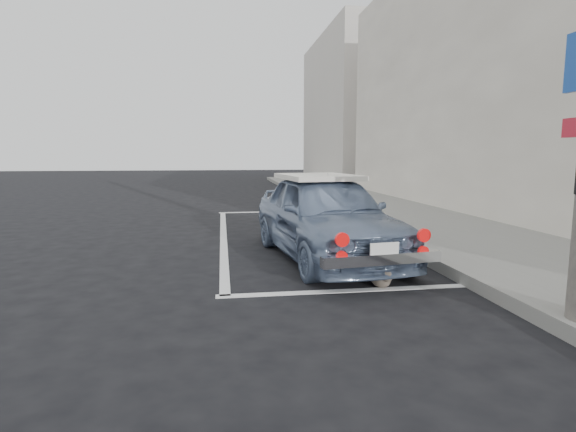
% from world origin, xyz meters
% --- Properties ---
extents(ground, '(80.00, 80.00, 0.00)m').
position_xyz_m(ground, '(0.00, 0.00, 0.00)').
color(ground, black).
rests_on(ground, ground).
extents(sidewalk, '(2.80, 40.00, 0.15)m').
position_xyz_m(sidewalk, '(3.20, 2.00, 0.07)').
color(sidewalk, slate).
rests_on(sidewalk, ground).
extents(shop_building, '(3.50, 18.00, 7.00)m').
position_xyz_m(shop_building, '(6.33, 4.00, 3.49)').
color(shop_building, '#BEB5A7').
rests_on(shop_building, ground).
extents(building_far, '(3.50, 10.00, 8.00)m').
position_xyz_m(building_far, '(6.35, 20.00, 4.00)').
color(building_far, beige).
rests_on(building_far, ground).
extents(pline_rear, '(3.00, 0.12, 0.01)m').
position_xyz_m(pline_rear, '(0.50, -0.50, 0.00)').
color(pline_rear, silver).
rests_on(pline_rear, ground).
extents(pline_front, '(3.00, 0.12, 0.01)m').
position_xyz_m(pline_front, '(0.50, 6.50, 0.00)').
color(pline_front, silver).
rests_on(pline_front, ground).
extents(pline_side, '(0.12, 7.00, 0.01)m').
position_xyz_m(pline_side, '(-0.90, 3.00, 0.00)').
color(pline_side, silver).
rests_on(pline_side, ground).
extents(retro_coupe, '(1.89, 3.77, 1.23)m').
position_xyz_m(retro_coupe, '(0.56, 1.12, 0.62)').
color(retro_coupe, slate).
rests_on(retro_coupe, ground).
extents(cat, '(0.26, 0.42, 0.23)m').
position_xyz_m(cat, '(0.85, -0.42, 0.10)').
color(cat, '#675B4F').
rests_on(cat, ground).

